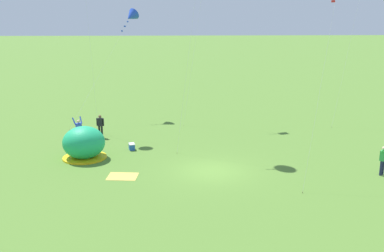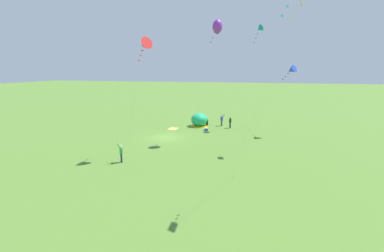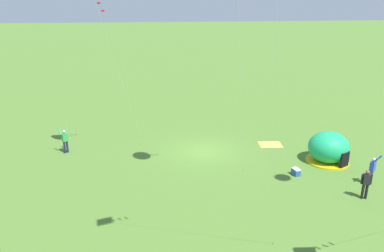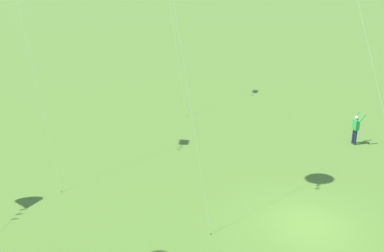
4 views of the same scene
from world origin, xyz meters
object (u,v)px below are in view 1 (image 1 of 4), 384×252
Objects in this scene: popup_tent at (84,143)px; kite_blue at (131,16)px; person_watching_sky at (383,159)px; person_with_toddler at (100,125)px; cooler_box at (132,147)px; person_flying_kite at (79,130)px.

popup_tent is 0.30× the size of kite_blue.
popup_tent reaches higher than person_watching_sky.
person_watching_sky is 1.10× the size of person_with_toddler.
kite_blue is (-15.73, 16.75, 7.77)m from person_watching_sky.
popup_tent reaches higher than person_with_toddler.
person_flying_kite is at bearing 155.83° from cooler_box.
cooler_box is at bearing -85.96° from kite_blue.
cooler_box is at bearing 30.10° from popup_tent.
person_watching_sky is at bearing -46.81° from kite_blue.
person_flying_kite is at bearing 158.94° from person_watching_sky.
person_flying_kite is (-1.01, 3.43, 0.00)m from popup_tent.
person_watching_sky is 24.26m from kite_blue.
person_flying_kite reaches higher than cooler_box.
person_with_toddler reaches higher than cooler_box.
person_with_toddler is 11.33m from kite_blue.
popup_tent is at bearing -149.90° from cooler_box.
popup_tent is at bearing -93.27° from person_with_toddler.
kite_blue is (1.82, 8.01, 7.80)m from person_with_toddler.
person_flying_kite is at bearing -131.04° from person_with_toddler.
popup_tent is 15.23m from kite_blue.
cooler_box is at bearing -51.11° from person_with_toddler.
person_with_toddler is at bearing 128.89° from cooler_box.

